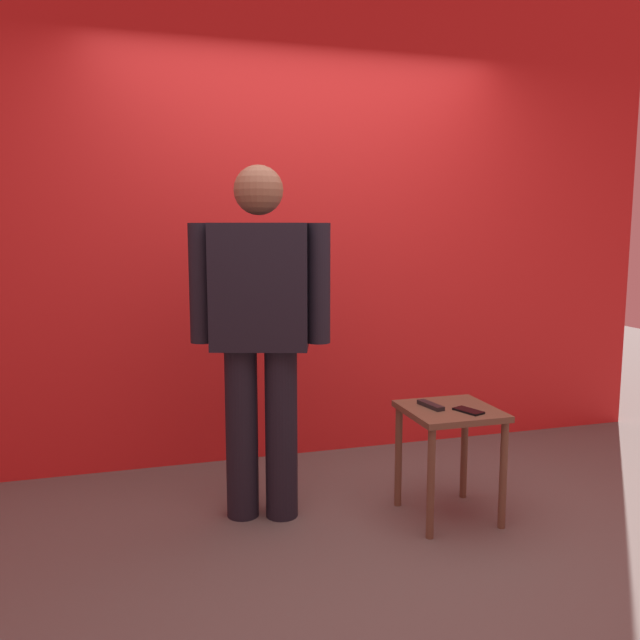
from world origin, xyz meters
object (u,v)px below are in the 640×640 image
(standing_person, at_px, (260,325))
(cell_phone, at_px, (468,411))
(side_table, at_px, (450,429))
(tv_remote, at_px, (431,405))

(standing_person, xyz_separation_m, cell_phone, (0.93, -0.35, -0.40))
(side_table, height_order, cell_phone, cell_phone)
(cell_phone, xyz_separation_m, tv_remote, (-0.14, 0.12, 0.01))
(standing_person, bearing_deg, cell_phone, -20.50)
(standing_person, relative_size, side_table, 3.10)
(side_table, height_order, tv_remote, tv_remote)
(standing_person, height_order, side_table, standing_person)
(tv_remote, bearing_deg, side_table, -36.08)
(side_table, bearing_deg, tv_remote, 154.26)
(side_table, xyz_separation_m, tv_remote, (-0.09, 0.04, 0.11))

